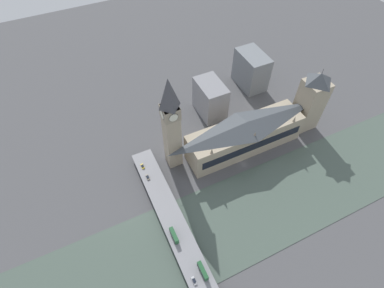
{
  "coord_description": "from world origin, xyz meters",
  "views": [
    {
      "loc": [
        -101.21,
        91.33,
        185.54
      ],
      "look_at": [
        18.73,
        34.18,
        21.4
      ],
      "focal_mm": 28.0,
      "sensor_mm": 36.0,
      "label": 1
    }
  ],
  "objects_px": {
    "double_decker_bus_mid": "(203,271)",
    "car_northbound_tail": "(143,166)",
    "road_bridge": "(182,242)",
    "parliament_hall": "(245,135)",
    "double_decker_bus_rear": "(174,235)",
    "victoria_tower": "(310,101)",
    "car_southbound_lead": "(148,177)",
    "car_northbound_mid": "(194,281)",
    "clock_tower": "(171,124)"
  },
  "relations": [
    {
      "from": "clock_tower",
      "to": "car_southbound_lead",
      "type": "distance_m",
      "value": 43.84
    },
    {
      "from": "clock_tower",
      "to": "road_bridge",
      "type": "relative_size",
      "value": 0.52
    },
    {
      "from": "victoria_tower",
      "to": "car_northbound_mid",
      "type": "distance_m",
      "value": 156.7
    },
    {
      "from": "car_southbound_lead",
      "to": "double_decker_bus_rear",
      "type": "bearing_deg",
      "value": 179.79
    },
    {
      "from": "clock_tower",
      "to": "car_northbound_tail",
      "type": "bearing_deg",
      "value": 85.55
    },
    {
      "from": "road_bridge",
      "to": "car_northbound_tail",
      "type": "distance_m",
      "value": 63.06
    },
    {
      "from": "parliament_hall",
      "to": "car_northbound_tail",
      "type": "distance_m",
      "value": 79.74
    },
    {
      "from": "clock_tower",
      "to": "car_northbound_tail",
      "type": "relative_size",
      "value": 17.55
    },
    {
      "from": "parliament_hall",
      "to": "double_decker_bus_mid",
      "type": "height_order",
      "value": "parliament_hall"
    },
    {
      "from": "car_northbound_mid",
      "to": "car_southbound_lead",
      "type": "bearing_deg",
      "value": -0.17
    },
    {
      "from": "car_northbound_mid",
      "to": "road_bridge",
      "type": "bearing_deg",
      "value": -8.21
    },
    {
      "from": "victoria_tower",
      "to": "double_decker_bus_mid",
      "type": "bearing_deg",
      "value": 119.13
    },
    {
      "from": "victoria_tower",
      "to": "double_decker_bus_mid",
      "type": "height_order",
      "value": "victoria_tower"
    },
    {
      "from": "car_northbound_mid",
      "to": "car_southbound_lead",
      "type": "distance_m",
      "value": 76.46
    },
    {
      "from": "double_decker_bus_mid",
      "to": "car_southbound_lead",
      "type": "xyz_separation_m",
      "value": [
        74.14,
        6.35,
        -1.92
      ]
    },
    {
      "from": "parliament_hall",
      "to": "car_southbound_lead",
      "type": "relative_size",
      "value": 19.42
    },
    {
      "from": "double_decker_bus_mid",
      "to": "car_northbound_mid",
      "type": "bearing_deg",
      "value": 109.5
    },
    {
      "from": "car_northbound_mid",
      "to": "clock_tower",
      "type": "bearing_deg",
      "value": -15.78
    },
    {
      "from": "road_bridge",
      "to": "clock_tower",
      "type": "bearing_deg",
      "value": -18.63
    },
    {
      "from": "parliament_hall",
      "to": "double_decker_bus_rear",
      "type": "distance_m",
      "value": 91.15
    },
    {
      "from": "victoria_tower",
      "to": "road_bridge",
      "type": "distance_m",
      "value": 143.82
    },
    {
      "from": "double_decker_bus_mid",
      "to": "car_northbound_mid",
      "type": "distance_m",
      "value": 7.22
    },
    {
      "from": "double_decker_bus_rear",
      "to": "car_northbound_mid",
      "type": "distance_m",
      "value": 28.58
    },
    {
      "from": "car_northbound_tail",
      "to": "car_southbound_lead",
      "type": "height_order",
      "value": "car_northbound_tail"
    },
    {
      "from": "road_bridge",
      "to": "car_northbound_tail",
      "type": "xyz_separation_m",
      "value": [
        62.95,
        3.33,
        1.63
      ]
    },
    {
      "from": "clock_tower",
      "to": "road_bridge",
      "type": "distance_m",
      "value": 74.52
    },
    {
      "from": "parliament_hall",
      "to": "car_northbound_mid",
      "type": "distance_m",
      "value": 108.55
    },
    {
      "from": "parliament_hall",
      "to": "victoria_tower",
      "type": "distance_m",
      "value": 59.03
    },
    {
      "from": "car_northbound_tail",
      "to": "car_southbound_lead",
      "type": "distance_m",
      "value": 10.52
    },
    {
      "from": "clock_tower",
      "to": "double_decker_bus_mid",
      "type": "relative_size",
      "value": 7.4
    },
    {
      "from": "double_decker_bus_mid",
      "to": "parliament_hall",
      "type": "bearing_deg",
      "value": -44.85
    },
    {
      "from": "car_northbound_tail",
      "to": "car_northbound_mid",
      "type": "bearing_deg",
      "value": 179.91
    },
    {
      "from": "clock_tower",
      "to": "car_northbound_tail",
      "type": "xyz_separation_m",
      "value": [
        1.86,
        23.93,
        -35.73
      ]
    },
    {
      "from": "car_northbound_mid",
      "to": "car_northbound_tail",
      "type": "distance_m",
      "value": 86.98
    },
    {
      "from": "parliament_hall",
      "to": "victoria_tower",
      "type": "xyz_separation_m",
      "value": [
        0.06,
        -57.85,
        11.74
      ]
    },
    {
      "from": "parliament_hall",
      "to": "clock_tower",
      "type": "bearing_deg",
      "value": 79.0
    },
    {
      "from": "clock_tower",
      "to": "car_northbound_mid",
      "type": "distance_m",
      "value": 95.39
    },
    {
      "from": "parliament_hall",
      "to": "car_southbound_lead",
      "type": "xyz_separation_m",
      "value": [
        1.91,
        78.21,
        -8.68
      ]
    },
    {
      "from": "road_bridge",
      "to": "car_northbound_tail",
      "type": "bearing_deg",
      "value": 3.03
    },
    {
      "from": "car_northbound_mid",
      "to": "car_southbound_lead",
      "type": "xyz_separation_m",
      "value": [
        76.46,
        -0.22,
        -0.07
      ]
    },
    {
      "from": "clock_tower",
      "to": "double_decker_bus_rear",
      "type": "height_order",
      "value": "clock_tower"
    },
    {
      "from": "car_southbound_lead",
      "to": "car_northbound_mid",
      "type": "bearing_deg",
      "value": 179.83
    },
    {
      "from": "road_bridge",
      "to": "double_decker_bus_mid",
      "type": "xyz_separation_m",
      "value": [
        -21.7,
        -3.11,
        3.53
      ]
    },
    {
      "from": "victoria_tower",
      "to": "car_southbound_lead",
      "type": "relative_size",
      "value": 12.06
    },
    {
      "from": "clock_tower",
      "to": "double_decker_bus_mid",
      "type": "height_order",
      "value": "clock_tower"
    },
    {
      "from": "victoria_tower",
      "to": "double_decker_bus_rear",
      "type": "xyz_separation_m",
      "value": [
        -46.09,
        136.23,
        -18.5
      ]
    },
    {
      "from": "double_decker_bus_mid",
      "to": "car_northbound_tail",
      "type": "distance_m",
      "value": 84.92
    },
    {
      "from": "car_northbound_mid",
      "to": "car_northbound_tail",
      "type": "bearing_deg",
      "value": -0.09
    },
    {
      "from": "double_decker_bus_rear",
      "to": "car_northbound_tail",
      "type": "bearing_deg",
      "value": -0.09
    },
    {
      "from": "parliament_hall",
      "to": "car_northbound_mid",
      "type": "relative_size",
      "value": 19.05
    }
  ]
}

